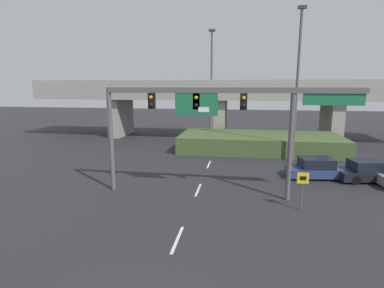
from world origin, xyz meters
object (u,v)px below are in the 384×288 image
(highway_light_pole_near, at_px, (297,83))
(highway_light_pole_far, at_px, (211,84))
(speed_limit_sign, at_px, (302,185))
(parked_sedan_near_right, at_px, (317,169))
(parked_sedan_mid_right, at_px, (369,172))
(signal_gantry, at_px, (217,110))

(highway_light_pole_near, height_order, highway_light_pole_far, highway_light_pole_near)
(speed_limit_sign, height_order, parked_sedan_near_right, speed_limit_sign)
(speed_limit_sign, bearing_deg, highway_light_pole_near, 83.26)
(parked_sedan_mid_right, bearing_deg, speed_limit_sign, -142.58)
(highway_light_pole_near, bearing_deg, signal_gantry, -121.92)
(speed_limit_sign, xyz_separation_m, parked_sedan_near_right, (2.29, 6.31, -0.74))
(highway_light_pole_far, height_order, parked_sedan_mid_right, highway_light_pole_far)
(parked_sedan_near_right, relative_size, parked_sedan_mid_right, 0.98)
(signal_gantry, relative_size, highway_light_pole_near, 1.13)
(speed_limit_sign, xyz_separation_m, parked_sedan_mid_right, (5.69, 6.11, -0.74))
(speed_limit_sign, bearing_deg, highway_light_pole_far, 109.64)
(signal_gantry, relative_size, parked_sedan_near_right, 3.23)
(highway_light_pole_near, xyz_separation_m, parked_sedan_near_right, (0.97, -4.90, -6.22))
(signal_gantry, xyz_separation_m, highway_light_pole_far, (-2.07, 17.64, 1.53))
(parked_sedan_near_right, distance_m, parked_sedan_mid_right, 3.41)
(parked_sedan_mid_right, bearing_deg, parked_sedan_near_right, 166.97)
(speed_limit_sign, height_order, highway_light_pole_near, highway_light_pole_near)
(highway_light_pole_far, distance_m, parked_sedan_near_right, 16.85)
(speed_limit_sign, distance_m, highway_light_pole_near, 12.56)
(parked_sedan_near_right, bearing_deg, signal_gantry, -152.76)
(highway_light_pole_near, xyz_separation_m, parked_sedan_mid_right, (4.36, -5.11, -6.22))
(highway_light_pole_far, height_order, parked_sedan_near_right, highway_light_pole_far)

